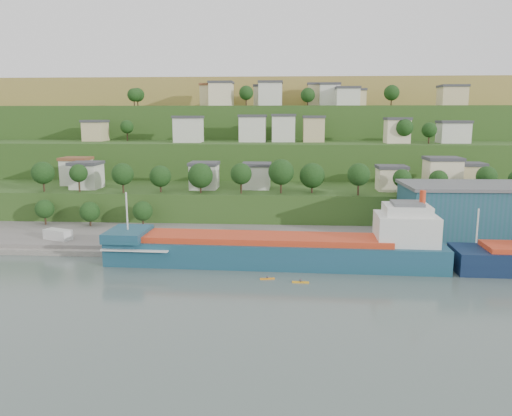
# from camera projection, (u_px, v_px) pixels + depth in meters

# --- Properties ---
(ground) EXTENTS (500.00, 500.00, 0.00)m
(ground) POSITION_uv_depth(u_px,v_px,m) (267.00, 279.00, 96.36)
(ground) COLOR #4B5B55
(ground) RESTS_ON ground
(quay) EXTENTS (220.00, 26.00, 4.00)m
(quay) POSITION_uv_depth(u_px,v_px,m) (353.00, 244.00, 122.56)
(quay) COLOR slate
(quay) RESTS_ON ground
(pebble_beach) EXTENTS (40.00, 18.00, 2.40)m
(pebble_beach) POSITION_uv_depth(u_px,v_px,m) (45.00, 245.00, 121.46)
(pebble_beach) COLOR slate
(pebble_beach) RESTS_ON ground
(hillside) EXTENTS (360.00, 210.86, 96.00)m
(hillside) POSITION_uv_depth(u_px,v_px,m) (281.00, 176.00, 261.91)
(hillside) COLOR #284719
(hillside) RESTS_ON ground
(cargo_ship_near) EXTENTS (71.10, 13.44, 18.19)m
(cargo_ship_near) POSITION_uv_depth(u_px,v_px,m) (285.00, 251.00, 105.45)
(cargo_ship_near) COLOR #164653
(cargo_ship_near) RESTS_ON ground
(warehouse) EXTENTS (31.49, 19.82, 12.80)m
(warehouse) POSITION_uv_depth(u_px,v_px,m) (467.00, 210.00, 122.21)
(warehouse) COLOR #1E505B
(warehouse) RESTS_ON quay
(caravan) EXTENTS (7.39, 5.17, 3.19)m
(caravan) POSITION_uv_depth(u_px,v_px,m) (58.00, 236.00, 119.00)
(caravan) COLOR silver
(caravan) RESTS_ON pebble_beach
(dinghy) EXTENTS (4.03, 2.12, 0.77)m
(dinghy) POSITION_uv_depth(u_px,v_px,m) (68.00, 246.00, 114.94)
(dinghy) COLOR silver
(dinghy) RESTS_ON pebble_beach
(kayak_orange) EXTENTS (2.88, 1.00, 0.71)m
(kayak_orange) POSITION_uv_depth(u_px,v_px,m) (267.00, 278.00, 96.17)
(kayak_orange) COLOR orange
(kayak_orange) RESTS_ON ground
(kayak_yellow) EXTENTS (3.22, 0.69, 0.80)m
(kayak_yellow) POSITION_uv_depth(u_px,v_px,m) (301.00, 282.00, 94.12)
(kayak_yellow) COLOR orange
(kayak_yellow) RESTS_ON ground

